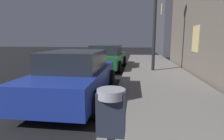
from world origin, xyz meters
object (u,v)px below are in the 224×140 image
Objects in this scene: car_green at (107,57)px; street_lamp at (156,0)px; car_blue at (76,75)px; parking_meter at (111,133)px.

car_green is 4.15m from street_lamp.
car_green is at bearing 157.70° from street_lamp.
street_lamp is at bearing 59.49° from car_blue.
parking_meter and car_blue have the same top height.
car_blue is 0.79× the size of street_lamp.
street_lamp is at bearing 82.85° from parking_meter.
car_green is at bearing 90.01° from car_blue.
car_green is (-1.61, 9.46, -0.41)m from parking_meter.
parking_meter is 0.24× the size of street_lamp.
car_green is at bearing 99.65° from parking_meter.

